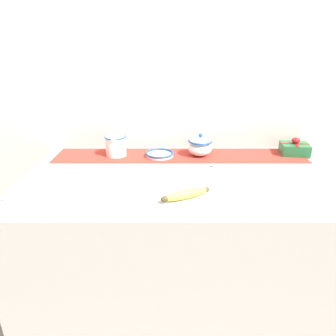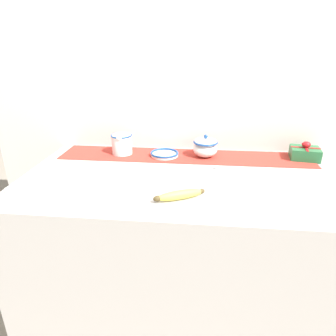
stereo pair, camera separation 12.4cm
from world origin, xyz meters
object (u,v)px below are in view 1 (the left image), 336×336
object	(u,v)px
cream_pitcher	(115,145)
gift_box	(293,148)
sugar_bowl	(199,146)
napkin_stack	(32,192)
banana	(185,194)
spoon	(209,166)
small_dish	(159,154)

from	to	relation	value
cream_pitcher	gift_box	xyz separation A→B (m)	(0.92, 0.02, -0.02)
sugar_bowl	gift_box	xyz separation A→B (m)	(0.49, 0.02, -0.02)
gift_box	napkin_stack	bearing A→B (deg)	-158.47
cream_pitcher	sugar_bowl	bearing A→B (deg)	-0.16
banana	spoon	size ratio (longest dim) A/B	1.11
small_dish	spoon	size ratio (longest dim) A/B	0.83
napkin_stack	gift_box	world-z (taller)	gift_box
spoon	cream_pitcher	bearing A→B (deg)	134.62
small_dish	spoon	bearing A→B (deg)	-30.44
cream_pitcher	napkin_stack	size ratio (longest dim) A/B	0.86
napkin_stack	sugar_bowl	bearing A→B (deg)	33.17
gift_box	spoon	bearing A→B (deg)	-159.67
sugar_bowl	napkin_stack	world-z (taller)	sugar_bowl
spoon	gift_box	bearing A→B (deg)	-6.79
banana	napkin_stack	size ratio (longest dim) A/B	1.30
napkin_stack	banana	bearing A→B (deg)	-2.87
sugar_bowl	banana	xyz separation A→B (m)	(-0.10, -0.47, -0.04)
small_dish	banana	world-z (taller)	banana
banana	napkin_stack	world-z (taller)	banana
cream_pitcher	gift_box	size ratio (longest dim) A/B	0.85
spoon	small_dish	bearing A→B (deg)	122.44
sugar_bowl	gift_box	size ratio (longest dim) A/B	0.82
banana	napkin_stack	distance (m)	0.57
small_dish	banana	size ratio (longest dim) A/B	0.75
small_dish	spoon	xyz separation A→B (m)	(0.24, -0.14, -0.01)
sugar_bowl	banana	bearing A→B (deg)	-101.75
small_dish	napkin_stack	size ratio (longest dim) A/B	0.98
cream_pitcher	small_dish	distance (m)	0.23
small_dish	spoon	distance (m)	0.27
banana	spoon	bearing A→B (deg)	67.85
cream_pitcher	spoon	xyz separation A→B (m)	(0.46, -0.15, -0.05)
cream_pitcher	banana	xyz separation A→B (m)	(0.33, -0.47, -0.04)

